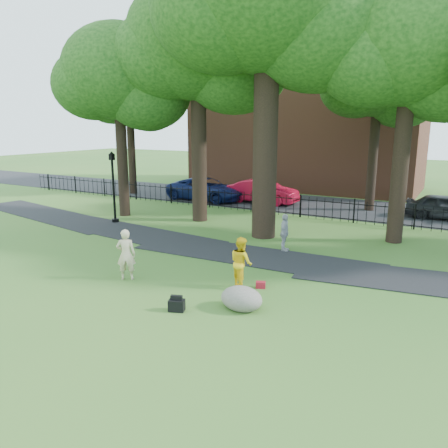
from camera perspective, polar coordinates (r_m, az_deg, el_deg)
The scene contains 17 objects.
ground at distance 14.82m, azimuth -6.21°, elevation -7.56°, with size 120.00×120.00×0.00m, color #2F5F21.
footpath at distance 17.52m, azimuth 3.94°, elevation -4.25°, with size 36.00×2.60×0.03m, color black.
street at distance 28.90m, azimuth 12.56°, elevation 2.34°, with size 80.00×7.00×0.02m, color black.
iron_fence at distance 25.05m, azimuth 9.92°, elevation 2.24°, with size 44.00×0.04×1.20m.
brick_building at distance 37.28m, azimuth 10.73°, elevation 14.02°, with size 18.00×8.00×12.00m, color brown.
big_tree at distance 20.61m, azimuth 6.29°, elevation 26.84°, with size 10.08×8.61×14.37m.
tree_row at distance 21.28m, azimuth 8.66°, elevation 20.87°, with size 26.82×7.96×12.42m.
woman at distance 15.09m, azimuth -12.68°, elevation -3.91°, with size 0.64×0.42×1.75m, color #C9B58A.
man at distance 14.08m, azimuth 2.28°, elevation -5.02°, with size 0.81×0.63×1.66m, color yellow.
pedestrian at distance 18.15m, azimuth 7.91°, elevation -1.15°, with size 0.93×0.39×1.58m, color #A1A1A6.
boulder at distance 12.62m, azimuth 2.30°, elevation -9.48°, with size 1.24×0.93×0.72m, color slate.
lamppost at distance 23.82m, azimuth -14.23°, elevation 4.55°, with size 0.37×0.37×3.78m.
backpack at distance 12.62m, azimuth -6.20°, elevation -10.52°, with size 0.44×0.28×0.33m, color black.
red_bag at distance 14.25m, azimuth 4.81°, elevation -7.93°, with size 0.31×0.19×0.21m, color maroon.
red_sedan at distance 29.21m, azimuth 5.12°, elevation 4.26°, with size 1.65×4.74×1.56m, color #B90E29.
navy_van at distance 30.28m, azimuth -2.40°, elevation 4.58°, with size 2.54×5.52×1.53m, color #0E1848.
grey_car at distance 26.99m, azimuth 26.95°, elevation 1.99°, with size 1.64×4.09×1.39m, color black.
Camera 1 is at (8.17, -11.23, 5.18)m, focal length 35.00 mm.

